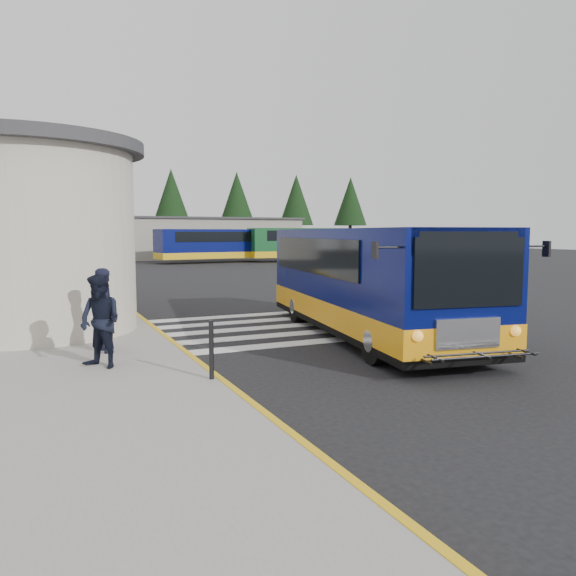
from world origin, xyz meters
name	(u,v)px	position (x,y,z in m)	size (l,w,h in m)	color
ground	(287,321)	(0.00, 0.00, 0.00)	(140.00, 140.00, 0.00)	black
curb_strip	(129,310)	(-4.05, 4.00, 0.08)	(0.12, 34.00, 0.16)	gold
crosswalk	(283,326)	(-0.50, -0.80, 0.01)	(8.00, 5.35, 0.01)	silver
depot_building	(171,238)	(6.00, 42.00, 2.11)	(26.40, 8.40, 4.20)	gray
tree_line	(156,196)	(6.29, 50.00, 6.77)	(58.40, 4.40, 10.00)	black
transit_bus	(368,285)	(0.89, -3.03, 1.32)	(4.45, 10.07, 2.77)	#060D4F
pedestrian_a	(105,310)	(-5.58, -2.98, 1.04)	(0.65, 0.43, 1.78)	black
pedestrian_b	(100,321)	(-5.84, -4.41, 1.03)	(0.85, 0.66, 1.75)	black
bollard	(211,350)	(-4.20, -6.06, 0.66)	(0.08, 0.08, 1.02)	black
far_bus_a	(212,244)	(7.63, 32.99, 1.65)	(10.10, 3.77, 2.55)	#060D50
far_bus_b	(304,243)	(16.08, 31.53, 1.72)	(10.52, 4.03, 2.65)	#154F25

